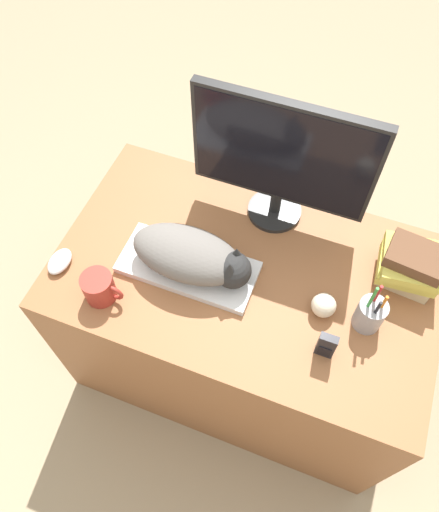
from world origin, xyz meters
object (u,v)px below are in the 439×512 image
Objects in this scene: computer_mouse at (60,261)px; baseball at (324,305)px; cat at (194,256)px; coffee_mug at (100,288)px; phone at (326,346)px; pen_cup at (370,314)px; book_stack at (411,265)px; keyboard at (188,267)px; monitor at (282,158)px.

computer_mouse is 1.34× the size of baseball.
cat reaches higher than baseball.
phone reaches higher than coffee_mug.
pen_cup is 1.96× the size of phone.
pen_cup reaches higher than coffee_mug.
pen_cup reaches higher than computer_mouse.
book_stack is at bearing 62.34° from phone.
pen_cup reaches higher than baseball.
book_stack reaches higher than phone.
cat is at bearing -161.12° from book_stack.
keyboard is at bearing 18.44° from computer_mouse.
coffee_mug is at bearing -142.25° from cat.
pen_cup is (0.76, 0.20, 0.01)m from coffee_mug.
keyboard is 4.34× the size of computer_mouse.
coffee_mug is at bearing -163.59° from baseball.
book_stack is at bearing 43.93° from baseball.
pen_cup is (0.37, -0.29, -0.21)m from monitor.
phone reaches higher than keyboard.
computer_mouse is 0.49× the size of book_stack.
pen_cup is at bearing 1.88° from cat.
monitor is 2.68× the size of pen_cup.
phone is at bearing -56.60° from monitor.
monitor reaches higher than pen_cup.
baseball is 0.13m from phone.
monitor is (0.16, 0.31, 0.18)m from cat.
baseball is at bearing -175.91° from pen_cup.
keyboard is 0.67m from book_stack.
book_stack is (0.08, 0.19, 0.02)m from pen_cup.
coffee_mug is (-0.21, -0.18, 0.04)m from keyboard.
pen_cup reaches higher than cat.
baseball is at bearing 9.52° from computer_mouse.
keyboard is 0.56m from pen_cup.
monitor reaches higher than phone.
phone is at bearing -73.62° from baseball.
keyboard is at bearing 40.77° from coffee_mug.
computer_mouse is 0.19m from coffee_mug.
baseball is at bearing -136.07° from book_stack.
pen_cup is 0.13m from baseball.
coffee_mug reaches higher than computer_mouse.
phone is at bearing -15.00° from cat.
book_stack is (0.61, 0.21, -0.01)m from cat.
monitor is 5.25× the size of phone.
computer_mouse is 1.08m from book_stack.
phone is (0.85, 0.01, 0.04)m from computer_mouse.
phone is (0.44, -0.12, -0.04)m from cat.
computer_mouse is at bearing -179.37° from phone.
phone is at bearing -117.66° from book_stack.
baseball is (0.64, 0.19, -0.01)m from coffee_mug.
coffee_mug is at bearing -16.27° from computer_mouse.
book_stack is (0.21, 0.20, 0.04)m from baseball.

